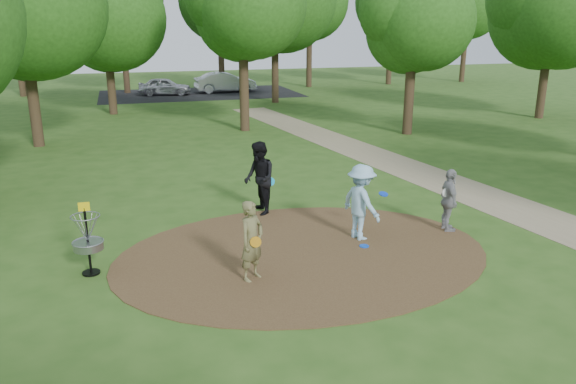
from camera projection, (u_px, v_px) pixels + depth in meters
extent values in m
plane|color=#2D5119|center=(303.00, 254.00, 12.50)|extent=(100.00, 100.00, 0.00)
cylinder|color=#47301C|center=(303.00, 254.00, 12.50)|extent=(8.40, 8.40, 0.02)
cube|color=#8C7A5B|center=(496.00, 202.00, 16.12)|extent=(7.55, 39.89, 0.01)
cube|color=black|center=(200.00, 94.00, 40.54)|extent=(14.00, 8.00, 0.01)
imported|color=brown|center=(252.00, 241.00, 11.05)|extent=(0.72, 0.68, 1.65)
cylinder|color=orange|center=(256.00, 242.00, 10.88)|extent=(0.22, 0.10, 0.22)
imported|color=#9AC8E5|center=(361.00, 202.00, 13.14)|extent=(0.99, 1.32, 1.82)
cylinder|color=#0C37D1|center=(383.00, 194.00, 13.27)|extent=(0.27, 0.27, 0.08)
imported|color=black|center=(259.00, 178.00, 14.89)|extent=(0.82, 1.01, 1.96)
cylinder|color=#0DA1DD|center=(271.00, 182.00, 14.99)|extent=(0.23, 0.09, 0.22)
imported|color=gray|center=(449.00, 200.00, 13.69)|extent=(0.58, 0.98, 1.57)
cylinder|color=silver|center=(446.00, 193.00, 13.55)|extent=(0.22, 0.07, 0.22)
cylinder|color=#17B9A1|center=(251.00, 251.00, 12.59)|extent=(0.22, 0.22, 0.02)
cylinder|color=blue|center=(364.00, 246.00, 12.88)|extent=(0.22, 0.22, 0.02)
imported|color=#A7A7AF|center=(165.00, 86.00, 39.51)|extent=(3.81, 2.05, 1.23)
imported|color=#B3B4BC|center=(225.00, 82.00, 41.13)|extent=(4.47, 1.61, 1.47)
cylinder|color=black|center=(88.00, 243.00, 11.34)|extent=(0.05, 0.05, 1.35)
cylinder|color=black|center=(91.00, 273.00, 11.53)|extent=(0.36, 0.36, 0.04)
cylinder|color=gray|center=(88.00, 246.00, 11.36)|extent=(0.60, 0.60, 0.16)
torus|color=gray|center=(88.00, 242.00, 11.33)|extent=(0.63, 0.63, 0.03)
torus|color=gray|center=(85.00, 216.00, 11.17)|extent=(0.58, 0.58, 0.02)
cube|color=yellow|center=(84.00, 207.00, 11.12)|extent=(0.22, 0.02, 0.18)
cylinder|color=#332316|center=(33.00, 100.00, 22.85)|extent=(0.44, 0.44, 3.80)
sphere|color=#224D14|center=(22.00, 11.00, 21.84)|extent=(5.74, 5.74, 5.74)
cylinder|color=#332316|center=(244.00, 86.00, 26.19)|extent=(0.44, 0.44, 4.18)
sphere|color=#224D14|center=(242.00, 9.00, 25.20)|extent=(4.86, 4.86, 4.86)
cylinder|color=#332316|center=(409.00, 95.00, 25.45)|extent=(0.44, 0.44, 3.61)
sphere|color=#224D14|center=(413.00, 26.00, 24.59)|extent=(4.29, 4.29, 4.29)
cylinder|color=#332316|center=(111.00, 83.00, 31.06)|extent=(0.44, 0.44, 3.42)
sphere|color=#224D14|center=(105.00, 22.00, 30.12)|extent=(5.64, 5.64, 5.64)
cylinder|color=#332316|center=(275.00, 68.00, 35.51)|extent=(0.44, 0.44, 4.37)
sphere|color=#224D14|center=(275.00, 1.00, 34.35)|extent=(6.71, 6.71, 6.71)
cylinder|color=#332316|center=(543.00, 82.00, 29.74)|extent=(0.44, 0.44, 3.80)
sphere|color=#224D14|center=(553.00, 10.00, 28.68)|extent=(6.41, 6.41, 6.41)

